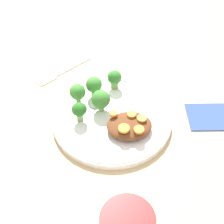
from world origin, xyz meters
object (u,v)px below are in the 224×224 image
(dip_bowl, at_px, (127,224))
(napkin, at_px, (216,116))
(fork, at_px, (60,73))
(plate, at_px, (112,118))

(dip_bowl, distance_m, napkin, 0.36)
(dip_bowl, distance_m, fork, 0.48)
(plate, relative_size, fork, 1.80)
(dip_bowl, xyz_separation_m, napkin, (0.27, 0.24, -0.02))
(napkin, bearing_deg, plate, 174.14)
(dip_bowl, relative_size, fork, 0.62)
(fork, bearing_deg, napkin, 114.55)
(dip_bowl, height_order, fork, dip_bowl)
(napkin, bearing_deg, dip_bowl, -137.66)
(plate, bearing_deg, napkin, -5.86)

